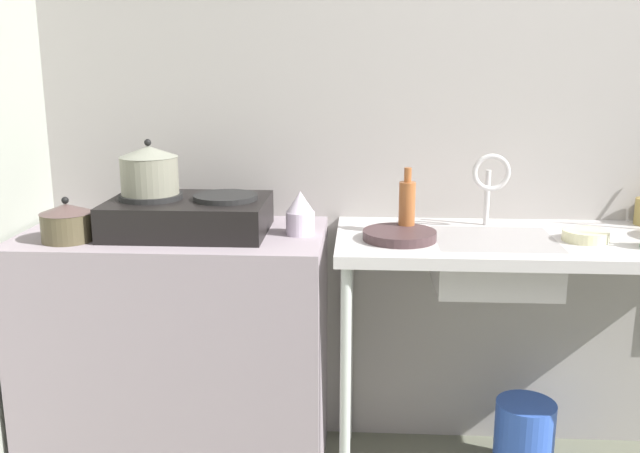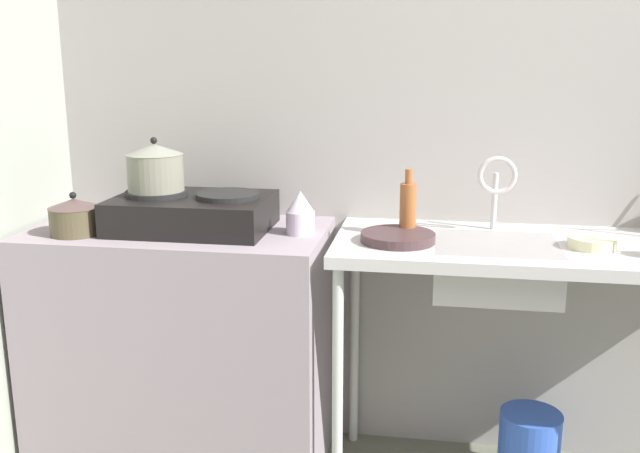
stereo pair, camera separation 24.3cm
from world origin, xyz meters
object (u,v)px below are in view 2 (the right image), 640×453
object	(u,v)px
small_bowl_on_drainboard	(592,242)
percolator	(300,213)
sink_basin	(495,268)
frying_pan	(398,237)
pot_beside_stove	(75,216)
bucket_on_floor	(529,448)
pot_on_left_burner	(155,167)
faucet	(497,181)
bottle_by_sink	(408,208)
stove	(193,212)

from	to	relation	value
small_bowl_on_drainboard	percolator	bearing A→B (deg)	178.29
sink_basin	small_bowl_on_drainboard	xyz separation A→B (m)	(0.30, -0.01, 0.10)
frying_pan	small_bowl_on_drainboard	world-z (taller)	small_bowl_on_drainboard
pot_beside_stove	bucket_on_floor	xyz separation A→B (m)	(1.60, 0.18, -0.84)
frying_pan	small_bowl_on_drainboard	xyz separation A→B (m)	(0.62, 0.03, 0.00)
pot_on_left_burner	faucet	bearing A→B (deg)	6.31
percolator	bottle_by_sink	xyz separation A→B (m)	(0.37, 0.03, 0.02)
small_bowl_on_drainboard	frying_pan	bearing A→B (deg)	-177.68
frying_pan	sink_basin	bearing A→B (deg)	5.54
stove	bucket_on_floor	size ratio (longest dim) A/B	1.97
pot_beside_stove	faucet	size ratio (longest dim) A/B	0.64
stove	sink_basin	xyz separation A→B (m)	(1.06, -0.03, -0.15)
percolator	frying_pan	bearing A→B (deg)	-9.00
faucet	bucket_on_floor	size ratio (longest dim) A/B	0.97
percolator	small_bowl_on_drainboard	bearing A→B (deg)	-1.71
bucket_on_floor	percolator	bearing A→B (deg)	-176.75
percolator	small_bowl_on_drainboard	world-z (taller)	percolator
sink_basin	bucket_on_floor	bearing A→B (deg)	22.84
pot_on_left_burner	faucet	xyz separation A→B (m)	(1.19, 0.13, -0.04)
sink_basin	stove	bearing A→B (deg)	178.51
stove	faucet	bearing A→B (deg)	7.09
bucket_on_floor	pot_on_left_burner	bearing A→B (deg)	-178.21
pot_beside_stove	pot_on_left_burner	bearing A→B (deg)	29.11
stove	faucet	distance (m)	1.07
pot_on_left_burner	frying_pan	world-z (taller)	pot_on_left_burner
pot_beside_stove	frying_pan	xyz separation A→B (m)	(1.11, 0.08, -0.05)
small_bowl_on_drainboard	bucket_on_floor	bearing A→B (deg)	150.23
sink_basin	frying_pan	xyz separation A→B (m)	(-0.32, -0.03, 0.10)
pot_beside_stove	small_bowl_on_drainboard	size ratio (longest dim) A/B	1.14
pot_beside_stove	sink_basin	bearing A→B (deg)	4.39
pot_on_left_burner	percolator	distance (m)	0.54
percolator	sink_basin	xyz separation A→B (m)	(0.66, -0.02, -0.16)
pot_beside_stove	bottle_by_sink	xyz separation A→B (m)	(1.14, 0.17, 0.03)
faucet	frying_pan	distance (m)	0.41
faucet	pot_on_left_burner	bearing A→B (deg)	-173.69
bottle_by_sink	faucet	bearing A→B (deg)	18.94
frying_pan	bucket_on_floor	xyz separation A→B (m)	(0.49, 0.10, -0.80)
pot_beside_stove	stove	bearing A→B (deg)	19.96
stove	frying_pan	distance (m)	0.74
small_bowl_on_drainboard	pot_on_left_burner	bearing A→B (deg)	178.70
pot_beside_stove	frying_pan	distance (m)	1.11
sink_basin	faucet	xyz separation A→B (m)	(0.00, 0.16, 0.27)
pot_on_left_burner	bottle_by_sink	distance (m)	0.90
percolator	pot_on_left_burner	bearing A→B (deg)	179.46
pot_on_left_burner	pot_beside_stove	bearing A→B (deg)	-150.89
pot_beside_stove	bucket_on_floor	distance (m)	1.82
sink_basin	bucket_on_floor	world-z (taller)	sink_basin
faucet	bottle_by_sink	bearing A→B (deg)	-161.06
pot_beside_stove	sink_basin	xyz separation A→B (m)	(1.43, 0.11, -0.15)
small_bowl_on_drainboard	bottle_by_sink	size ratio (longest dim) A/B	0.66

